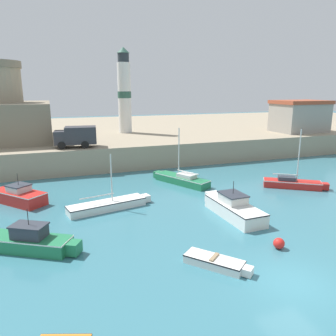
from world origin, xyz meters
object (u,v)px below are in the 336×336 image
object	(u,v)px
motorboat_red_3	(20,196)
sailboat_green_6	(181,179)
motorboat_white_9	(233,207)
mooring_buoy	(279,243)
sailboat_red_1	(293,183)
dinghy_white_5	(216,262)
sailboat_white_8	(109,205)
truck_on_quay	(76,136)
motorboat_green_7	(29,241)
lighthouse	(124,92)
harbor_shed_far_end	(299,116)

from	to	relation	value
motorboat_red_3	sailboat_green_6	xyz separation A→B (m)	(14.03, 0.79, -0.15)
motorboat_white_9	mooring_buoy	world-z (taller)	motorboat_white_9
sailboat_red_1	dinghy_white_5	xyz separation A→B (m)	(-13.06, -9.83, -0.16)
sailboat_green_6	sailboat_white_8	world-z (taller)	sailboat_green_6
dinghy_white_5	sailboat_red_1	bearing A→B (deg)	36.97
motorboat_red_3	truck_on_quay	distance (m)	10.86
mooring_buoy	motorboat_green_7	bearing A→B (deg)	161.08
truck_on_quay	sailboat_green_6	bearing A→B (deg)	-42.72
motorboat_green_7	truck_on_quay	xyz separation A→B (m)	(4.10, 17.58, 3.34)
sailboat_red_1	sailboat_white_8	xyz separation A→B (m)	(-16.76, 0.18, -0.07)
motorboat_red_3	mooring_buoy	distance (m)	19.46
mooring_buoy	truck_on_quay	distance (m)	24.18
lighthouse	motorboat_green_7	bearing A→B (deg)	-112.87
sailboat_green_6	dinghy_white_5	bearing A→B (deg)	-105.31
sailboat_red_1	sailboat_white_8	distance (m)	16.76
motorboat_white_9	mooring_buoy	xyz separation A→B (m)	(-0.12, -5.23, -0.30)
dinghy_white_5	motorboat_white_9	world-z (taller)	motorboat_white_9
sailboat_red_1	dinghy_white_5	bearing A→B (deg)	-143.03
sailboat_green_6	sailboat_red_1	bearing A→B (deg)	-27.06
lighthouse	truck_on_quay	distance (m)	13.46
motorboat_red_3	mooring_buoy	xyz separation A→B (m)	(14.32, -13.17, -0.28)
sailboat_white_8	mooring_buoy	world-z (taller)	sailboat_white_8
motorboat_white_9	sailboat_green_6	bearing A→B (deg)	92.69
sailboat_red_1	motorboat_red_3	world-z (taller)	sailboat_red_1
motorboat_red_3	dinghy_white_5	size ratio (longest dim) A/B	1.43
sailboat_green_6	harbor_shed_far_end	xyz separation A→B (m)	(22.78, 10.79, 4.51)
sailboat_red_1	lighthouse	bearing A→B (deg)	114.17
sailboat_green_6	motorboat_green_7	xyz separation A→B (m)	(-12.93, -9.43, 0.12)
mooring_buoy	lighthouse	size ratio (longest dim) A/B	0.05
sailboat_red_1	lighthouse	size ratio (longest dim) A/B	0.46
motorboat_white_9	mooring_buoy	size ratio (longest dim) A/B	9.72
sailboat_white_8	sailboat_red_1	bearing A→B (deg)	-0.61
sailboat_red_1	truck_on_quay	bearing A→B (deg)	144.47
sailboat_red_1	truck_on_quay	size ratio (longest dim) A/B	1.19
mooring_buoy	harbor_shed_far_end	distance (m)	33.76
motorboat_red_3	sailboat_white_8	bearing A→B (deg)	-30.01
motorboat_red_3	harbor_shed_far_end	world-z (taller)	harbor_shed_far_end
mooring_buoy	truck_on_quay	size ratio (longest dim) A/B	0.14
motorboat_white_9	harbor_shed_far_end	distance (m)	30.00
sailboat_red_1	truck_on_quay	xyz separation A→B (m)	(-17.93, 12.80, 3.48)
sailboat_white_8	motorboat_red_3	bearing A→B (deg)	149.99
sailboat_red_1	lighthouse	world-z (taller)	lighthouse
motorboat_white_9	truck_on_quay	xyz separation A→B (m)	(-9.24, 16.88, 3.28)
sailboat_red_1	motorboat_green_7	size ratio (longest dim) A/B	0.98
dinghy_white_5	harbor_shed_far_end	xyz separation A→B (m)	(26.74, 25.27, 4.70)
lighthouse	motorboat_white_9	bearing A→B (deg)	-86.55
motorboat_green_7	sailboat_white_8	size ratio (longest dim) A/B	0.83
sailboat_white_8	dinghy_white_5	bearing A→B (deg)	-69.70
motorboat_green_7	lighthouse	xyz separation A→B (m)	(11.71, 27.77, 7.73)
dinghy_white_5	sailboat_white_8	xyz separation A→B (m)	(-3.70, 10.01, 0.09)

